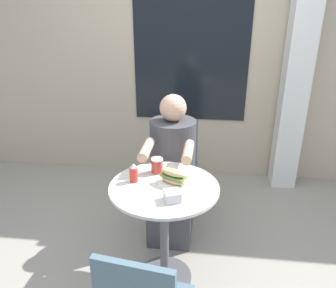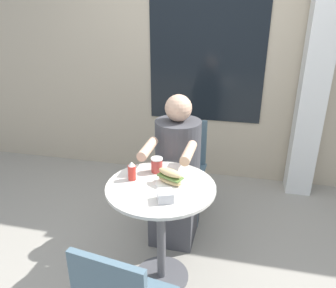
{
  "view_description": "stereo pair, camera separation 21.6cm",
  "coord_description": "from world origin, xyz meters",
  "px_view_note": "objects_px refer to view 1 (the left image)",
  "views": [
    {
      "loc": [
        0.24,
        -1.78,
        1.78
      ],
      "look_at": [
        0.0,
        0.2,
        0.95
      ],
      "focal_mm": 35.0,
      "sensor_mm": 36.0,
      "label": 1
    },
    {
      "loc": [
        0.45,
        -1.74,
        1.78
      ],
      "look_at": [
        0.0,
        0.2,
        0.95
      ],
      "focal_mm": 35.0,
      "sensor_mm": 36.0,
      "label": 2
    }
  ],
  "objects_px": {
    "cafe_table": "(164,213)",
    "drink_cup": "(157,165)",
    "sandwich_on_plate": "(173,178)",
    "condiment_bottle": "(134,173)",
    "seated_diner": "(172,178)",
    "diner_chair": "(176,158)"
  },
  "relations": [
    {
      "from": "cafe_table",
      "to": "drink_cup",
      "type": "xyz_separation_m",
      "value": [
        -0.07,
        0.18,
        0.25
      ]
    },
    {
      "from": "cafe_table",
      "to": "sandwich_on_plate",
      "type": "distance_m",
      "value": 0.26
    },
    {
      "from": "cafe_table",
      "to": "condiment_bottle",
      "type": "xyz_separation_m",
      "value": [
        -0.2,
        0.03,
        0.26
      ]
    },
    {
      "from": "drink_cup",
      "to": "condiment_bottle",
      "type": "bearing_deg",
      "value": -132.13
    },
    {
      "from": "drink_cup",
      "to": "seated_diner",
      "type": "bearing_deg",
      "value": 80.07
    },
    {
      "from": "condiment_bottle",
      "to": "cafe_table",
      "type": "bearing_deg",
      "value": -9.51
    },
    {
      "from": "cafe_table",
      "to": "sandwich_on_plate",
      "type": "height_order",
      "value": "sandwich_on_plate"
    },
    {
      "from": "diner_chair",
      "to": "condiment_bottle",
      "type": "height_order",
      "value": "condiment_bottle"
    },
    {
      "from": "cafe_table",
      "to": "seated_diner",
      "type": "distance_m",
      "value": 0.54
    },
    {
      "from": "sandwich_on_plate",
      "to": "drink_cup",
      "type": "bearing_deg",
      "value": 130.16
    },
    {
      "from": "condiment_bottle",
      "to": "seated_diner",
      "type": "bearing_deg",
      "value": 69.22
    },
    {
      "from": "drink_cup",
      "to": "cafe_table",
      "type": "bearing_deg",
      "value": -67.9
    },
    {
      "from": "cafe_table",
      "to": "seated_diner",
      "type": "relative_size",
      "value": 0.63
    },
    {
      "from": "seated_diner",
      "to": "drink_cup",
      "type": "height_order",
      "value": "seated_diner"
    },
    {
      "from": "sandwich_on_plate",
      "to": "condiment_bottle",
      "type": "distance_m",
      "value": 0.26
    },
    {
      "from": "cafe_table",
      "to": "condiment_bottle",
      "type": "relative_size",
      "value": 5.89
    },
    {
      "from": "cafe_table",
      "to": "diner_chair",
      "type": "height_order",
      "value": "diner_chair"
    },
    {
      "from": "cafe_table",
      "to": "seated_diner",
      "type": "bearing_deg",
      "value": 90.78
    },
    {
      "from": "cafe_table",
      "to": "diner_chair",
      "type": "relative_size",
      "value": 0.86
    },
    {
      "from": "seated_diner",
      "to": "sandwich_on_plate",
      "type": "xyz_separation_m",
      "value": [
        0.06,
        -0.51,
        0.28
      ]
    },
    {
      "from": "seated_diner",
      "to": "diner_chair",
      "type": "bearing_deg",
      "value": -89.33
    },
    {
      "from": "diner_chair",
      "to": "sandwich_on_plate",
      "type": "relative_size",
      "value": 4.59
    }
  ]
}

